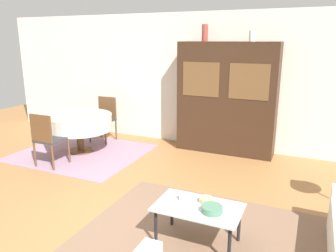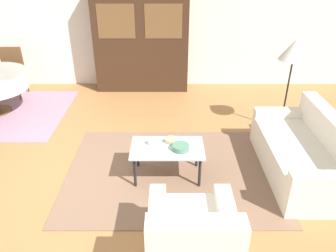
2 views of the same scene
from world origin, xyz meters
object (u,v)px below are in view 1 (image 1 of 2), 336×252
dining_chair_near (47,137)px  bowl_small (206,200)px  display_cabinet (226,99)px  bowl (212,209)px  vase_tall (205,33)px  coffee_table (198,211)px  vase_short (252,36)px  cup (183,197)px  dining_chair_far (105,116)px  dining_table (79,122)px

dining_chair_near → bowl_small: size_ratio=6.19×
display_cabinet → bowl: bearing=-77.7°
dining_chair_near → vase_tall: vase_tall is taller
vase_tall → bowl: bearing=-70.0°
display_cabinet → bowl_small: size_ratio=13.95×
coffee_table → bowl: (0.17, -0.06, 0.08)m
coffee_table → vase_short: (-0.11, 3.13, 1.83)m
coffee_table → cup: cup is taller
bowl → vase_short: vase_short is taller
dining_chair_far → vase_short: bearing=-173.3°
cup → vase_short: (0.09, 3.06, 1.74)m
display_cabinet → vase_short: vase_short is taller
cup → bowl: (0.37, -0.12, -0.00)m
dining_table → bowl_small: 3.64m
coffee_table → display_cabinet: 3.24m
display_cabinet → dining_chair_far: display_cabinet is taller
dining_table → bowl: bearing=-31.0°
display_cabinet → dining_table: 2.90m
dining_chair_far → vase_short: vase_short is taller
dining_chair_near → coffee_table: bearing=-18.9°
display_cabinet → vase_short: size_ratio=11.34×
coffee_table → bowl_small: bearing=69.4°
display_cabinet → dining_chair_near: bearing=-141.5°
dining_chair_near → cup: dining_chair_near is taller
dining_table → vase_tall: (2.12, 1.21, 1.68)m
dining_chair_near → vase_short: bearing=34.5°
coffee_table → cup: 0.23m
cup → coffee_table: bearing=-18.2°
cup → bowl_small: cup is taller
display_cabinet → cup: size_ratio=23.45×
display_cabinet → cup: (0.32, -3.06, -0.58)m
coffee_table → bowl: bowl is taller
dining_chair_near → bowl_small: dining_chair_near is taller
dining_table → bowl_small: size_ratio=8.33×
bowl_small → dining_chair_far: bearing=140.0°
dining_table → vase_tall: bearing=29.7°
dining_chair_far → bowl: (3.28, -2.83, -0.07)m
cup → bowl: 0.39m
vase_short → bowl: bearing=-85.0°
cup → vase_tall: (-0.79, 3.06, 1.80)m
dining_chair_near → dining_chair_far: 1.71m
dining_chair_near → vase_tall: 3.43m
vase_short → bowl_small: bearing=-86.9°
dining_table → vase_short: 3.62m
coffee_table → vase_short: size_ratio=4.90×
dining_table → dining_chair_far: 0.86m
display_cabinet → dining_chair_near: display_cabinet is taller
dining_chair_near → display_cabinet: bearing=38.5°
dining_chair_near → vase_short: 4.01m
dining_chair_near → dining_table: bearing=90.0°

